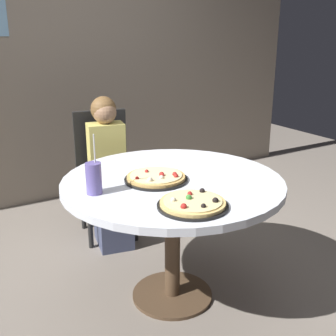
{
  "coord_description": "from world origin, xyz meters",
  "views": [
    {
      "loc": [
        -1.15,
        -1.87,
        1.54
      ],
      "look_at": [
        0.0,
        0.05,
        0.8
      ],
      "focal_mm": 45.39,
      "sensor_mm": 36.0,
      "label": 1
    }
  ],
  "objects_px": {
    "chair_wooden": "(104,167)",
    "soda_cup": "(94,178)",
    "diner_child": "(110,180)",
    "pizza_cheese": "(193,204)",
    "dining_table": "(173,195)",
    "pizza_veggie": "(156,178)"
  },
  "relations": [
    {
      "from": "chair_wooden",
      "to": "diner_child",
      "type": "height_order",
      "value": "diner_child"
    },
    {
      "from": "dining_table",
      "to": "chair_wooden",
      "type": "bearing_deg",
      "value": 89.02
    },
    {
      "from": "diner_child",
      "to": "soda_cup",
      "type": "distance_m",
      "value": 1.0
    },
    {
      "from": "dining_table",
      "to": "chair_wooden",
      "type": "distance_m",
      "value": 1.04
    },
    {
      "from": "dining_table",
      "to": "pizza_cheese",
      "type": "xyz_separation_m",
      "value": [
        -0.12,
        -0.37,
        0.11
      ]
    },
    {
      "from": "pizza_veggie",
      "to": "soda_cup",
      "type": "xyz_separation_m",
      "value": [
        -0.36,
        -0.01,
        0.06
      ]
    },
    {
      "from": "pizza_veggie",
      "to": "pizza_cheese",
      "type": "distance_m",
      "value": 0.4
    },
    {
      "from": "chair_wooden",
      "to": "soda_cup",
      "type": "xyz_separation_m",
      "value": [
        -0.47,
        -1.02,
        0.3
      ]
    },
    {
      "from": "dining_table",
      "to": "soda_cup",
      "type": "relative_size",
      "value": 3.97
    },
    {
      "from": "dining_table",
      "to": "diner_child",
      "type": "xyz_separation_m",
      "value": [
        -0.01,
        0.86,
        -0.17
      ]
    },
    {
      "from": "diner_child",
      "to": "chair_wooden",
      "type": "bearing_deg",
      "value": 79.77
    },
    {
      "from": "chair_wooden",
      "to": "pizza_cheese",
      "type": "relative_size",
      "value": 2.85
    },
    {
      "from": "soda_cup",
      "to": "pizza_cheese",
      "type": "bearing_deg",
      "value": -50.35
    },
    {
      "from": "dining_table",
      "to": "diner_child",
      "type": "bearing_deg",
      "value": 90.98
    },
    {
      "from": "pizza_veggie",
      "to": "soda_cup",
      "type": "distance_m",
      "value": 0.36
    },
    {
      "from": "diner_child",
      "to": "pizza_veggie",
      "type": "distance_m",
      "value": 0.88
    },
    {
      "from": "chair_wooden",
      "to": "soda_cup",
      "type": "height_order",
      "value": "soda_cup"
    },
    {
      "from": "dining_table",
      "to": "diner_child",
      "type": "relative_size",
      "value": 1.13
    },
    {
      "from": "dining_table",
      "to": "pizza_cheese",
      "type": "height_order",
      "value": "pizza_cheese"
    },
    {
      "from": "diner_child",
      "to": "pizza_cheese",
      "type": "relative_size",
      "value": 3.24
    },
    {
      "from": "diner_child",
      "to": "pizza_cheese",
      "type": "bearing_deg",
      "value": -94.94
    },
    {
      "from": "chair_wooden",
      "to": "soda_cup",
      "type": "relative_size",
      "value": 3.09
    }
  ]
}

